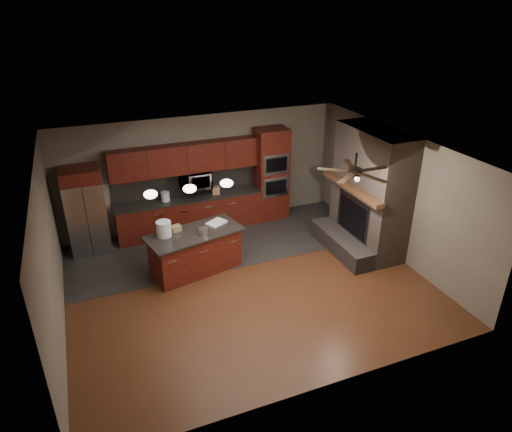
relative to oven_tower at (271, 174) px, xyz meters
name	(u,v)px	position (x,y,z in m)	size (l,w,h in m)	color
ground	(247,283)	(-1.70, -2.69, -1.19)	(7.00, 7.00, 0.00)	#582F1A
ceiling	(246,152)	(-1.70, -2.69, 1.61)	(7.00, 6.00, 0.02)	white
back_wall	(203,171)	(-1.70, 0.31, 0.21)	(7.00, 0.02, 2.80)	gray
right_wall	(397,195)	(1.80, -2.69, 0.21)	(0.02, 6.00, 2.80)	gray
left_wall	(50,257)	(-5.20, -2.69, 0.21)	(0.02, 6.00, 2.80)	gray
slate_tile_patch	(220,243)	(-1.70, -0.89, -1.19)	(7.00, 2.40, 0.01)	#2D2A28
fireplace_column	(368,196)	(1.34, -2.29, 0.11)	(1.30, 2.10, 2.80)	brown
back_cabinetry	(188,197)	(-2.18, 0.05, -0.30)	(3.59, 0.64, 2.20)	maroon
oven_tower	(271,174)	(0.00, 0.00, 0.00)	(0.80, 0.63, 2.38)	maroon
microwave	(195,180)	(-1.98, 0.06, 0.11)	(0.73, 0.41, 0.50)	silver
refrigerator	(86,211)	(-4.54, -0.07, -0.20)	(0.84, 0.75, 1.99)	silver
kitchen_island	(195,252)	(-2.54, -1.85, -0.73)	(2.12, 1.31, 0.92)	maroon
white_bucket	(164,229)	(-3.13, -1.77, -0.11)	(0.30, 0.30, 0.32)	silver
paint_can	(203,231)	(-2.38, -1.98, -0.21)	(0.19, 0.19, 0.13)	silver
paint_tray	(216,223)	(-1.99, -1.63, -0.25)	(0.40, 0.28, 0.04)	white
cardboard_box	(176,228)	(-2.87, -1.65, -0.21)	(0.20, 0.14, 0.13)	olive
counter_bucket	(165,196)	(-2.74, 0.01, -0.18)	(0.20, 0.20, 0.23)	white
counter_box	(216,190)	(-1.50, -0.04, -0.19)	(0.18, 0.14, 0.20)	#AF7C5A
pendant_left	(151,194)	(-3.35, -1.99, 0.77)	(0.26, 0.26, 0.92)	black
pendant_center	(190,188)	(-2.60, -1.99, 0.77)	(0.26, 0.26, 0.92)	black
pendant_right	(227,183)	(-1.85, -1.99, 0.77)	(0.26, 0.26, 0.92)	black
ceiling_fan	(355,171)	(0.10, -3.49, 1.27)	(1.27, 1.33, 0.41)	black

